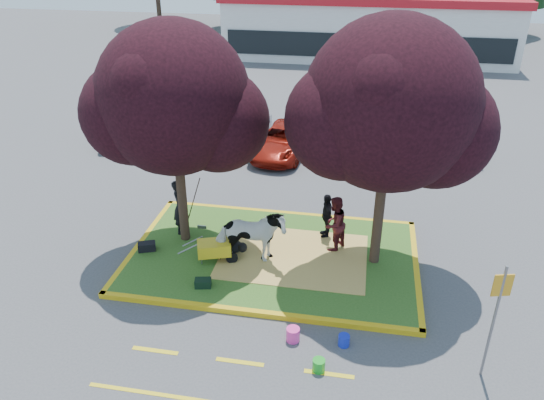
% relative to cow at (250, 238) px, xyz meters
% --- Properties ---
extents(ground, '(90.00, 90.00, 0.00)m').
position_rel_cow_xyz_m(ground, '(0.55, 0.51, -0.97)').
color(ground, '#424244').
rests_on(ground, ground).
extents(median_island, '(8.00, 5.00, 0.15)m').
position_rel_cow_xyz_m(median_island, '(0.55, 0.51, -0.90)').
color(median_island, '#2E581B').
rests_on(median_island, ground).
extents(curb_near, '(8.30, 0.16, 0.15)m').
position_rel_cow_xyz_m(curb_near, '(0.55, -2.07, -0.90)').
color(curb_near, gold).
rests_on(curb_near, ground).
extents(curb_far, '(8.30, 0.16, 0.15)m').
position_rel_cow_xyz_m(curb_far, '(0.55, 3.09, -0.90)').
color(curb_far, gold).
rests_on(curb_far, ground).
extents(curb_left, '(0.16, 5.30, 0.15)m').
position_rel_cow_xyz_m(curb_left, '(-3.53, 0.51, -0.90)').
color(curb_left, gold).
rests_on(curb_left, ground).
extents(curb_right, '(0.16, 5.30, 0.15)m').
position_rel_cow_xyz_m(curb_right, '(4.63, 0.51, -0.90)').
color(curb_right, gold).
rests_on(curb_right, ground).
extents(straw_bedding, '(4.20, 3.00, 0.01)m').
position_rel_cow_xyz_m(straw_bedding, '(1.15, 0.51, -0.82)').
color(straw_bedding, '#DAB659').
rests_on(straw_bedding, median_island).
extents(tree_purple_left, '(5.06, 4.20, 6.51)m').
position_rel_cow_xyz_m(tree_purple_left, '(-2.23, 0.89, 3.39)').
color(tree_purple_left, black).
rests_on(tree_purple_left, median_island).
extents(tree_purple_right, '(5.30, 4.40, 6.82)m').
position_rel_cow_xyz_m(tree_purple_right, '(3.47, 0.69, 3.59)').
color(tree_purple_right, black).
rests_on(tree_purple_right, median_island).
extents(fire_lane_stripe_a, '(1.10, 0.12, 0.01)m').
position_rel_cow_xyz_m(fire_lane_stripe_a, '(-1.45, -3.69, -0.97)').
color(fire_lane_stripe_a, yellow).
rests_on(fire_lane_stripe_a, ground).
extents(fire_lane_stripe_b, '(1.10, 0.12, 0.01)m').
position_rel_cow_xyz_m(fire_lane_stripe_b, '(0.55, -3.69, -0.97)').
color(fire_lane_stripe_b, yellow).
rests_on(fire_lane_stripe_b, ground).
extents(fire_lane_stripe_c, '(1.10, 0.12, 0.01)m').
position_rel_cow_xyz_m(fire_lane_stripe_c, '(2.55, -3.69, -0.97)').
color(fire_lane_stripe_c, yellow).
rests_on(fire_lane_stripe_c, ground).
extents(retail_building, '(20.40, 8.40, 4.40)m').
position_rel_cow_xyz_m(retail_building, '(2.55, 28.50, 1.28)').
color(retail_building, silver).
rests_on(retail_building, ground).
extents(cow, '(2.11, 1.34, 1.65)m').
position_rel_cow_xyz_m(cow, '(0.00, 0.00, 0.00)').
color(cow, silver).
rests_on(cow, median_island).
extents(calf, '(1.09, 0.79, 0.43)m').
position_rel_cow_xyz_m(calf, '(-0.80, 0.40, -0.61)').
color(calf, black).
rests_on(calf, median_island).
extents(handler, '(0.47, 0.67, 1.75)m').
position_rel_cow_xyz_m(handler, '(-2.48, 1.29, 0.05)').
color(handler, black).
rests_on(handler, median_island).
extents(visitor_a, '(0.97, 1.03, 1.69)m').
position_rel_cow_xyz_m(visitor_a, '(2.25, 1.15, 0.02)').
color(visitor_a, '#4B1519').
rests_on(visitor_a, median_island).
extents(visitor_b, '(0.54, 0.89, 1.42)m').
position_rel_cow_xyz_m(visitor_b, '(1.97, 1.85, -0.11)').
color(visitor_b, black).
rests_on(visitor_b, median_island).
extents(wheelbarrow, '(1.67, 0.83, 0.63)m').
position_rel_cow_xyz_m(wheelbarrow, '(-1.02, -0.13, -0.39)').
color(wheelbarrow, black).
rests_on(wheelbarrow, median_island).
extents(gear_bag_dark, '(0.56, 0.43, 0.25)m').
position_rel_cow_xyz_m(gear_bag_dark, '(-3.15, 0.06, -0.70)').
color(gear_bag_dark, black).
rests_on(gear_bag_dark, median_island).
extents(gear_bag_green, '(0.47, 0.34, 0.23)m').
position_rel_cow_xyz_m(gear_bag_green, '(-1.00, -1.34, -0.71)').
color(gear_bag_green, black).
rests_on(gear_bag_green, median_island).
extents(sign_post, '(0.39, 0.13, 2.85)m').
position_rel_cow_xyz_m(sign_post, '(5.80, -3.10, 0.81)').
color(sign_post, slate).
rests_on(sign_post, ground).
extents(bucket_green, '(0.30, 0.30, 0.30)m').
position_rel_cow_xyz_m(bucket_green, '(2.31, -3.62, -0.82)').
color(bucket_green, green).
rests_on(bucket_green, ground).
extents(bucket_pink, '(0.38, 0.38, 0.34)m').
position_rel_cow_xyz_m(bucket_pink, '(1.62, -2.78, -0.80)').
color(bucket_pink, '#FE389E').
rests_on(bucket_pink, ground).
extents(bucket_blue, '(0.35, 0.35, 0.28)m').
position_rel_cow_xyz_m(bucket_blue, '(2.81, -2.73, -0.83)').
color(bucket_blue, '#182BC4').
rests_on(bucket_blue, ground).
extents(car_black, '(2.43, 3.87, 1.23)m').
position_rel_cow_xyz_m(car_black, '(-7.95, 8.63, -0.36)').
color(car_black, black).
rests_on(car_black, ground).
extents(car_silver, '(1.55, 4.09, 1.33)m').
position_rel_cow_xyz_m(car_silver, '(-2.07, 9.35, -0.31)').
color(car_silver, '#A3A5AB').
rests_on(car_silver, ground).
extents(car_red, '(2.75, 4.66, 1.22)m').
position_rel_cow_xyz_m(car_red, '(-0.41, 8.43, -0.37)').
color(car_red, maroon).
rests_on(car_red, ground).
extents(car_white, '(3.25, 5.69, 1.55)m').
position_rel_cow_xyz_m(car_white, '(3.20, 9.44, -0.20)').
color(car_white, white).
rests_on(car_white, ground).
extents(car_grey, '(2.58, 4.17, 1.30)m').
position_rel_cow_xyz_m(car_grey, '(6.40, 9.88, -0.32)').
color(car_grey, '#53565A').
rests_on(car_grey, ground).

